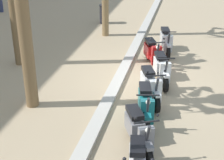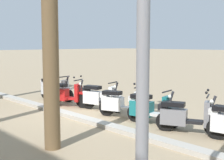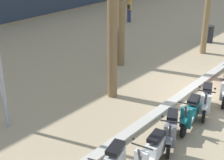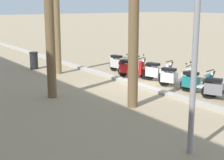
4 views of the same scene
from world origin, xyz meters
The scene contains 9 objects.
ground_plane centered at (0.00, 0.00, 0.00)m, with size 200.00×200.00×0.00m, color #9E896B.
curb_strip centered at (0.00, 0.57, 0.06)m, with size 60.00×0.36×0.12m, color #ADA89E.
scooter_grey_mid_centre centered at (-3.73, -0.59, 0.44)m, with size 1.65×0.92×1.17m.
scooter_teal_far_back centered at (-2.51, -0.60, 0.46)m, with size 1.71×0.67×1.04m.
scooter_white_second_in_line centered at (-1.33, -0.57, 0.45)m, with size 1.71×0.85×1.17m.
scooter_white_gap_after_mid centered at (-0.03, -0.77, 0.46)m, with size 1.69×0.76×1.04m.
scooter_red_mid_front centered at (1.37, -0.30, 0.46)m, with size 1.66×0.86×1.17m.
scooter_silver_tail_end centered at (2.77, -0.68, 0.46)m, with size 1.79×0.70×1.04m.
litter_bin centered at (6.25, 2.73, 0.48)m, with size 0.48×0.48×0.95m.
Camera 4 is at (-11.49, 9.85, 3.56)m, focal length 54.52 mm.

